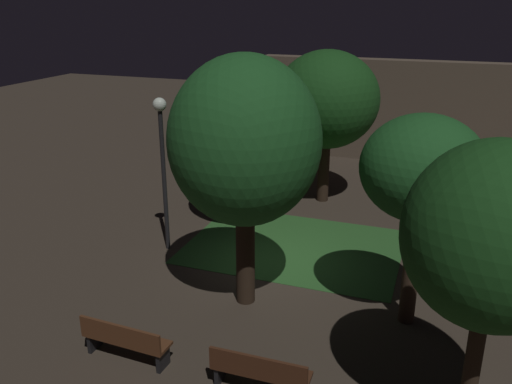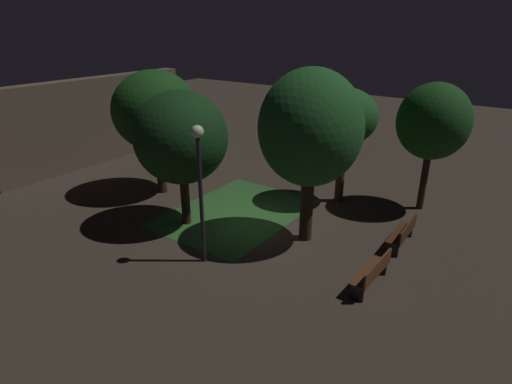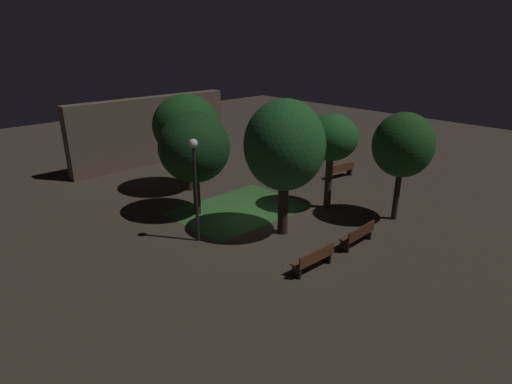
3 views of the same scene
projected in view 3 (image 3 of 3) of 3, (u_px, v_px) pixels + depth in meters
ground_plane at (248, 218)px, 19.26m from camera, size 60.00×60.00×0.00m
grass_lawn at (239, 209)px, 20.15m from camera, size 5.94×4.37×0.01m
bench_path_side at (314, 258)px, 14.77m from camera, size 1.82×0.56×0.88m
bench_lawn_edge at (358, 234)px, 16.55m from camera, size 1.81×0.50×0.88m
bench_corner at (341, 170)px, 24.56m from camera, size 1.86×0.80×0.88m
tree_lawn_side at (186, 126)px, 21.54m from camera, size 3.49×3.49×5.17m
tree_back_left at (285, 146)px, 16.45m from camera, size 3.29×3.29×5.70m
tree_back_right at (194, 148)px, 18.56m from camera, size 3.23×3.23×4.84m
tree_tall_center at (403, 145)px, 17.91m from camera, size 2.65×2.65×4.92m
tree_right_canopy at (331, 138)px, 19.19m from camera, size 2.50×2.50×4.62m
lamp_post_plaza_east at (195, 173)px, 16.07m from camera, size 0.36×0.36×4.29m
building_wall_backdrop at (152, 131)px, 26.92m from camera, size 10.93×0.80×4.30m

